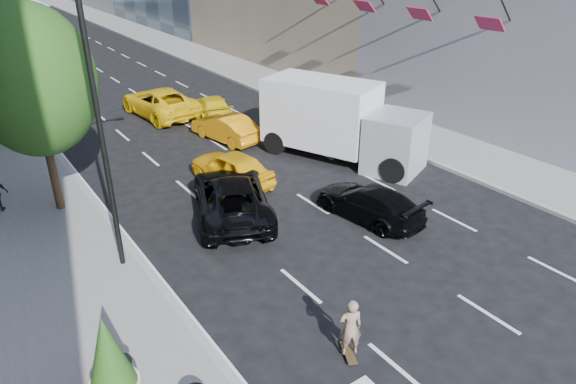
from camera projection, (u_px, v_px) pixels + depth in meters
ground at (363, 259)px, 16.59m from camera, size 160.00×160.00×0.00m
sidewalk_right at (212, 59)px, 43.76m from camera, size 4.00×120.00×0.15m
lamp_near at (99, 84)px, 13.73m from camera, size 2.13×0.22×10.00m
tree_near at (33, 82)px, 17.33m from camera, size 4.20×4.20×7.46m
facade_flags at (393, 6)px, 26.66m from camera, size 1.85×13.30×2.05m
skateboarder at (350, 331)px, 12.39m from camera, size 0.68×0.58×1.58m
black_sedan_lincoln at (232, 196)px, 18.91m from camera, size 4.49×6.11×1.54m
black_sedan_mercedes at (369, 202)px, 18.79m from camera, size 2.37×4.55×1.26m
taxi_a at (232, 167)px, 21.49m from camera, size 2.35×4.37×1.41m
taxi_b at (226, 127)px, 26.11m from camera, size 2.18×4.34×1.37m
taxi_c at (160, 102)px, 29.74m from camera, size 3.19×6.06×1.63m
taxi_d at (212, 107)px, 29.49m from camera, size 2.83×4.65×1.26m
city_bus at (23, 65)px, 34.67m from camera, size 5.39×12.23×3.32m
box_truck at (339, 121)px, 23.51m from camera, size 5.30×7.85×3.55m
trash_can at (121, 377)px, 11.38m from camera, size 0.55×0.55×0.82m
planter_shrub at (111, 370)px, 10.51m from camera, size 1.07×1.07×2.57m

